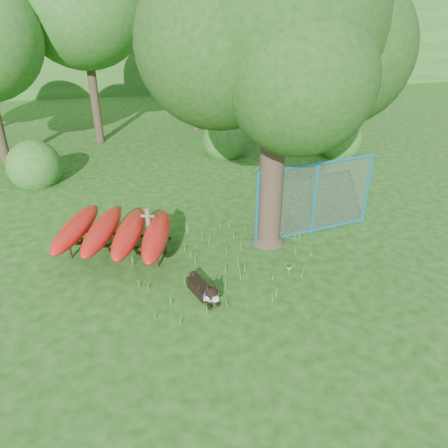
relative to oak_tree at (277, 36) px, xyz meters
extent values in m
plane|color=#16430D|center=(-1.50, -1.89, -4.99)|extent=(80.00, 80.00, 0.00)
cylinder|color=#35281D|center=(0.03, -0.05, -2.65)|extent=(0.76, 0.76, 4.67)
cone|color=#35281D|center=(0.03, -0.05, -4.75)|extent=(1.15, 1.15, 0.47)
sphere|color=#184112|center=(0.03, -0.05, 0.25)|extent=(4.49, 4.49, 4.49)
sphere|color=#184112|center=(1.45, 0.04, -0.31)|extent=(3.37, 3.37, 3.37)
sphere|color=#184112|center=(-1.24, 0.01, -0.13)|extent=(3.55, 3.55, 3.55)
sphere|color=#184112|center=(0.09, -1.26, -0.69)|extent=(2.99, 2.99, 2.99)
sphere|color=#184112|center=(-0.15, 1.11, 0.62)|extent=(3.18, 3.18, 3.18)
cylinder|color=#35281D|center=(0.56, -0.23, -2.00)|extent=(1.32, 0.17, 1.00)
cylinder|color=#35281D|center=(-0.35, 0.29, -1.62)|extent=(0.82, 0.93, 0.96)
cylinder|color=#66594C|center=(-3.02, 0.07, -4.38)|extent=(0.14, 0.14, 1.22)
cylinder|color=#66594C|center=(-3.02, 0.07, -3.96)|extent=(0.33, 0.16, 0.07)
cylinder|color=black|center=(-4.96, 0.24, -4.77)|extent=(0.09, 0.09, 0.43)
cylinder|color=black|center=(-2.91, -0.62, -4.77)|extent=(0.09, 0.09, 0.43)
cylinder|color=black|center=(-4.73, 0.80, -4.77)|extent=(0.09, 0.09, 0.43)
cylinder|color=black|center=(-2.67, -0.06, -4.77)|extent=(0.09, 0.09, 0.43)
cube|color=black|center=(-3.93, -0.19, -4.54)|extent=(2.40, 1.05, 0.07)
cube|color=black|center=(-3.70, 0.37, -4.54)|extent=(2.40, 1.05, 0.07)
ellipsoid|color=red|center=(-4.77, 0.49, -4.30)|extent=(1.39, 2.63, 0.41)
ellipsoid|color=red|center=(-4.13, 0.22, -4.30)|extent=(1.31, 2.63, 0.41)
ellipsoid|color=red|center=(-3.50, -0.04, -4.30)|extent=(1.23, 2.64, 0.41)
ellipsoid|color=red|center=(-2.87, -0.31, -4.30)|extent=(1.15, 2.64, 0.41)
cube|color=black|center=(-2.10, -1.88, -4.86)|extent=(0.49, 0.78, 0.25)
cube|color=white|center=(-2.00, -2.18, -4.87)|extent=(0.27, 0.21, 0.23)
sphere|color=black|center=(-1.94, -2.36, -4.67)|extent=(0.27, 0.27, 0.27)
cube|color=white|center=(-1.90, -2.48, -4.71)|extent=(0.15, 0.17, 0.09)
sphere|color=white|center=(-2.01, -2.41, -4.71)|extent=(0.13, 0.13, 0.13)
sphere|color=white|center=(-1.86, -2.36, -4.71)|extent=(0.13, 0.13, 0.13)
cone|color=black|center=(-2.02, -2.35, -4.52)|extent=(0.11, 0.12, 0.13)
cone|color=black|center=(-1.89, -2.30, -4.52)|extent=(0.14, 0.15, 0.13)
cylinder|color=black|center=(-2.04, -2.36, -4.93)|extent=(0.17, 0.32, 0.07)
cylinder|color=black|center=(-1.86, -2.30, -4.93)|extent=(0.17, 0.32, 0.07)
sphere|color=black|center=(-2.18, -1.49, -4.76)|extent=(0.17, 0.17, 0.17)
torus|color=blue|center=(-1.97, -2.28, -4.73)|extent=(0.27, 0.16, 0.26)
cylinder|color=teal|center=(-0.33, -0.12, -3.97)|extent=(0.10, 0.10, 2.03)
cylinder|color=teal|center=(1.34, 0.16, -3.97)|extent=(0.10, 0.10, 2.03)
cylinder|color=teal|center=(3.01, 0.45, -3.97)|extent=(0.10, 0.10, 2.03)
cylinder|color=teal|center=(1.34, 0.16, -3.00)|extent=(3.35, 0.65, 0.08)
cylinder|color=teal|center=(1.34, 0.16, -4.93)|extent=(3.35, 0.65, 0.08)
plane|color=gray|center=(1.34, 0.16, -3.97)|extent=(3.33, 0.57, 3.38)
cylinder|color=#449330|center=(0.00, -1.66, -4.89)|extent=(0.02, 0.02, 0.20)
sphere|color=yellow|center=(0.00, -1.66, -4.79)|extent=(0.04, 0.04, 0.04)
sphere|color=yellow|center=(0.05, -1.66, -4.78)|extent=(0.04, 0.04, 0.04)
sphere|color=yellow|center=(-0.01, -1.62, -4.80)|extent=(0.04, 0.04, 0.04)
sphere|color=yellow|center=(0.01, -1.70, -4.79)|extent=(0.04, 0.04, 0.04)
sphere|color=yellow|center=(-0.02, -1.67, -4.78)|extent=(0.04, 0.04, 0.04)
cylinder|color=#35281D|center=(-4.50, 10.11, -2.36)|extent=(0.36, 0.36, 5.25)
sphere|color=#255F1F|center=(-4.50, 10.11, 0.64)|extent=(5.20, 5.20, 5.20)
cylinder|color=#35281D|center=(0.00, 11.11, -3.06)|extent=(0.36, 0.36, 3.85)
sphere|color=#255F1F|center=(0.00, 11.11, -0.86)|extent=(4.00, 4.00, 4.00)
cylinder|color=#35281D|center=(3.50, 9.11, -2.61)|extent=(0.36, 0.36, 4.76)
sphere|color=#255F1F|center=(3.50, 9.11, 0.11)|extent=(4.80, 4.80, 4.80)
cylinder|color=#35281D|center=(6.50, 12.11, -2.54)|extent=(0.36, 0.36, 4.90)
sphere|color=#255F1F|center=(6.50, 12.11, 0.26)|extent=(4.60, 4.60, 4.60)
sphere|color=#255F1F|center=(-6.50, 5.61, -4.99)|extent=(1.80, 1.80, 1.80)
sphere|color=#255F1F|center=(5.00, 6.11, -4.99)|extent=(1.80, 1.80, 1.80)
sphere|color=#255F1F|center=(0.50, 7.11, -4.99)|extent=(1.80, 1.80, 1.80)
cube|color=#255F1F|center=(-1.50, 26.11, -1.99)|extent=(80.00, 12.00, 6.00)
camera|label=1|loc=(-3.29, -9.52, 0.74)|focal=35.00mm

